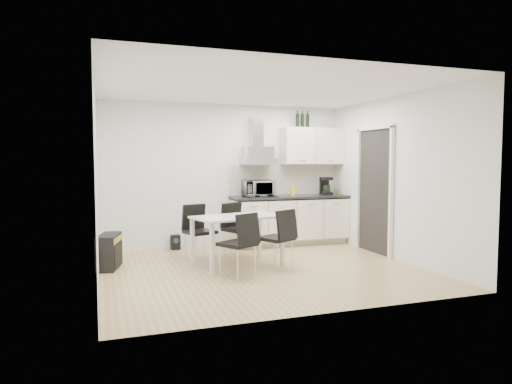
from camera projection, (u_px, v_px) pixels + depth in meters
ground at (263, 269)px, 6.61m from camera, size 4.50×4.50×0.00m
wall_back at (226, 176)px, 8.40m from camera, size 4.50×0.10×2.60m
wall_front at (330, 188)px, 4.63m from camera, size 4.50×0.10×2.60m
wall_left at (96, 182)px, 5.79m from camera, size 0.10×4.00×2.60m
wall_right at (396, 178)px, 7.24m from camera, size 0.10×4.00×2.60m
ceiling at (263, 88)px, 6.43m from camera, size 4.50×4.50×0.00m
doorway at (374, 191)px, 7.77m from camera, size 0.08×1.04×2.10m
kitchenette at (291, 200)px, 8.57m from camera, size 2.22×0.64×2.52m
dining_table at (238, 222)px, 6.84m from camera, size 1.44×1.03×0.75m
chair_far_left at (200, 233)px, 7.20m from camera, size 0.58×0.61×0.88m
chair_far_right at (239, 230)px, 7.46m from camera, size 0.60×0.63×0.88m
chair_near_left at (237, 245)px, 6.18m from camera, size 0.63×0.65×0.88m
chair_near_right at (276, 239)px, 6.61m from camera, size 0.62×0.65×0.88m
guitar_amp at (109, 251)px, 6.66m from camera, size 0.40×0.65×0.50m
floor_speaker at (175, 242)px, 8.08m from camera, size 0.17×0.15×0.26m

